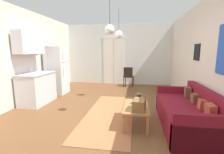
% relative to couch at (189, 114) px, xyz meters
% --- Properties ---
extents(ground_plane, '(5.32, 8.28, 0.10)m').
position_rel_couch_xyz_m(ground_plane, '(-1.94, 0.18, -0.33)').
color(ground_plane, brown).
extents(wall_back, '(4.92, 0.13, 2.73)m').
position_rel_couch_xyz_m(wall_back, '(-1.94, 4.06, 1.08)').
color(wall_back, silver).
rests_on(wall_back, ground_plane).
extents(wall_right, '(0.12, 7.88, 2.73)m').
position_rel_couch_xyz_m(wall_right, '(0.47, 0.17, 1.09)').
color(wall_right, silver).
rests_on(wall_right, ground_plane).
extents(wall_left, '(0.12, 7.88, 2.73)m').
position_rel_couch_xyz_m(wall_left, '(-4.35, 0.18, 1.09)').
color(wall_left, silver).
rests_on(wall_left, ground_plane).
extents(area_rug, '(1.12, 2.88, 0.01)m').
position_rel_couch_xyz_m(area_rug, '(-1.68, 0.39, -0.27)').
color(area_rug, '#B26B42').
rests_on(area_rug, ground_plane).
extents(couch, '(0.89, 1.93, 0.78)m').
position_rel_couch_xyz_m(couch, '(0.00, 0.00, 0.00)').
color(couch, maroon).
rests_on(couch, ground_plane).
extents(coffee_table, '(0.51, 0.92, 0.40)m').
position_rel_couch_xyz_m(coffee_table, '(-1.06, -0.06, 0.07)').
color(coffee_table, '#A87542').
rests_on(coffee_table, ground_plane).
extents(bamboo_vase, '(0.10, 0.10, 0.44)m').
position_rel_couch_xyz_m(bamboo_vase, '(-1.01, 0.05, 0.24)').
color(bamboo_vase, '#2D2D33').
rests_on(bamboo_vase, coffee_table).
extents(handbag, '(0.27, 0.37, 0.34)m').
position_rel_couch_xyz_m(handbag, '(-1.00, -0.29, 0.24)').
color(handbag, brown).
rests_on(handbag, coffee_table).
extents(refrigerator, '(0.66, 0.64, 1.68)m').
position_rel_couch_xyz_m(refrigerator, '(-3.89, 2.01, 0.57)').
color(refrigerator, white).
rests_on(refrigerator, ground_plane).
extents(kitchen_counter, '(0.64, 1.10, 2.06)m').
position_rel_couch_xyz_m(kitchen_counter, '(-3.97, 0.88, 0.49)').
color(kitchen_counter, silver).
rests_on(kitchen_counter, ground_plane).
extents(accent_chair, '(0.47, 0.45, 0.84)m').
position_rel_couch_xyz_m(accent_chair, '(-1.41, 3.47, 0.20)').
color(accent_chair, black).
rests_on(accent_chair, ground_plane).
extents(pendant_lamp_near, '(0.20, 0.20, 0.86)m').
position_rel_couch_xyz_m(pendant_lamp_near, '(-1.65, 0.15, 1.70)').
color(pendant_lamp_near, black).
extents(pendant_lamp_far, '(0.23, 0.23, 0.83)m').
position_rel_couch_xyz_m(pendant_lamp_far, '(-1.62, 1.55, 1.73)').
color(pendant_lamp_far, black).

